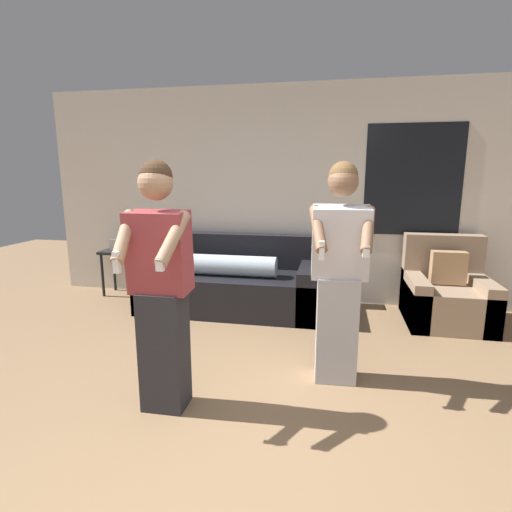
# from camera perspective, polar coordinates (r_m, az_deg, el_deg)

# --- Properties ---
(ground_plane) EXTENTS (14.00, 14.00, 0.00)m
(ground_plane) POSITION_cam_1_polar(r_m,az_deg,el_deg) (2.39, -1.79, -30.91)
(ground_plane) COLOR #846647
(wall_back) EXTENTS (6.77, 0.07, 2.70)m
(wall_back) POSITION_cam_1_polar(r_m,az_deg,el_deg) (5.10, 6.90, 8.54)
(wall_back) COLOR silver
(wall_back) RESTS_ON ground_plane
(couch) EXTENTS (2.18, 0.97, 0.88)m
(couch) POSITION_cam_1_polar(r_m,az_deg,el_deg) (4.89, -3.25, -3.90)
(couch) COLOR black
(couch) RESTS_ON ground_plane
(armchair) EXTENTS (0.85, 0.88, 0.94)m
(armchair) POSITION_cam_1_polar(r_m,az_deg,el_deg) (4.91, 25.49, -5.02)
(armchair) COLOR #937A60
(armchair) RESTS_ON ground_plane
(side_table) EXTENTS (0.60, 0.37, 0.76)m
(side_table) POSITION_cam_1_polar(r_m,az_deg,el_deg) (5.68, -18.29, -0.20)
(side_table) COLOR black
(side_table) RESTS_ON ground_plane
(person_left) EXTENTS (0.46, 0.46, 1.71)m
(person_left) POSITION_cam_1_polar(r_m,az_deg,el_deg) (2.75, -13.45, -4.29)
(person_left) COLOR #28282D
(person_left) RESTS_ON ground_plane
(person_right) EXTENTS (0.49, 0.50, 1.71)m
(person_right) POSITION_cam_1_polar(r_m,az_deg,el_deg) (3.10, 11.77, -2.51)
(person_right) COLOR #B2B2B7
(person_right) RESTS_ON ground_plane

